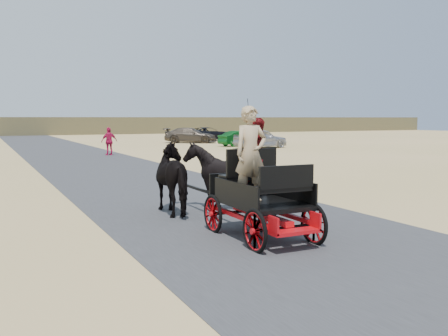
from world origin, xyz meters
name	(u,v)px	position (x,y,z in m)	size (l,w,h in m)	color
ground	(231,216)	(0.00, 0.00, 0.00)	(140.00, 140.00, 0.00)	tan
road	(231,216)	(0.00, 0.00, 0.01)	(6.00, 140.00, 0.01)	#38383A
ridge_far	(21,126)	(0.00, 62.00, 1.20)	(140.00, 6.00, 2.40)	brown
carriage	(261,219)	(-0.41, -2.08, 0.36)	(1.30, 2.40, 0.72)	black
horse_left	(178,178)	(-0.96, 0.92, 0.85)	(0.91, 2.01, 1.70)	black
horse_right	(219,176)	(0.14, 0.92, 0.85)	(1.37, 1.54, 1.70)	black
driver_man	(251,154)	(-0.61, -2.03, 1.62)	(0.66, 0.43, 1.80)	tan
passenger_woman	(259,157)	(-0.11, -1.48, 1.51)	(0.77, 0.60, 1.58)	#660C0F
pedestrian	(109,141)	(1.98, 20.32, 0.86)	(1.01, 0.42, 1.73)	#BF1548
car_a	(260,138)	(14.08, 22.66, 0.74)	(1.75, 4.34, 1.48)	#B2B2B7
car_b	(241,138)	(14.07, 25.78, 0.62)	(1.31, 3.77, 1.24)	#0C4C19
car_c	(190,135)	(12.32, 32.37, 0.69)	(1.95, 4.79, 1.39)	brown
car_d	(208,134)	(15.72, 36.06, 0.67)	(2.23, 4.84, 1.34)	black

